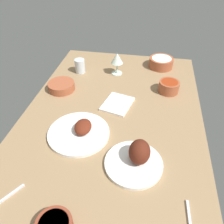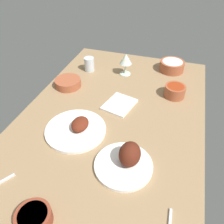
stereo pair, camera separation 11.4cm
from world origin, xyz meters
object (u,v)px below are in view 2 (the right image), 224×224
at_px(plate_center_main, 127,160).
at_px(wine_glass, 126,60).
at_px(water_tumbler, 89,64).
at_px(plate_near_viewer, 77,129).
at_px(bowl_potatoes, 68,82).
at_px(folded_napkin, 119,104).
at_px(bowl_soup, 34,218).
at_px(bowl_sauce, 175,91).
at_px(bowl_cream, 172,66).

height_order(plate_center_main, wine_glass, wine_glass).
bearing_deg(water_tumbler, plate_near_viewer, -163.97).
height_order(plate_center_main, bowl_potatoes, plate_center_main).
distance_m(plate_center_main, bowl_potatoes, 0.66).
bearing_deg(wine_glass, folded_napkin, -170.24).
height_order(bowl_soup, wine_glass, wine_glass).
distance_m(plate_center_main, folded_napkin, 0.39).
relative_size(wine_glass, water_tumbler, 1.58).
relative_size(bowl_sauce, folded_napkin, 0.68).
height_order(bowl_sauce, water_tumbler, water_tumbler).
height_order(plate_center_main, bowl_soup, plate_center_main).
xyz_separation_m(bowl_sauce, bowl_cream, (0.29, 0.05, -0.00)).
xyz_separation_m(bowl_sauce, folded_napkin, (-0.18, 0.27, -0.03)).
relative_size(plate_center_main, bowl_soup, 2.02).
bearing_deg(water_tumbler, plate_center_main, -147.43).
bearing_deg(wine_glass, bowl_potatoes, 129.86).
distance_m(water_tumbler, folded_napkin, 0.42).
distance_m(bowl_sauce, folded_napkin, 0.32).
distance_m(plate_near_viewer, folded_napkin, 0.28).
relative_size(bowl_soup, water_tumbler, 1.30).
relative_size(bowl_soup, folded_napkin, 0.68).
height_order(bowl_soup, bowl_cream, bowl_cream).
bearing_deg(wine_glass, bowl_sauce, -115.01).
height_order(bowl_cream, water_tumbler, water_tumbler).
relative_size(bowl_sauce, bowl_potatoes, 0.75).
height_order(bowl_potatoes, water_tumbler, water_tumbler).
height_order(plate_center_main, bowl_cream, plate_center_main).
bearing_deg(water_tumbler, wine_glass, -84.09).
height_order(bowl_sauce, bowl_cream, same).
relative_size(bowl_potatoes, folded_napkin, 0.90).
bearing_deg(bowl_potatoes, bowl_soup, -161.55).
bearing_deg(plate_near_viewer, bowl_soup, -173.81).
xyz_separation_m(bowl_soup, folded_napkin, (0.67, -0.09, -0.02)).
bearing_deg(plate_near_viewer, bowl_cream, -26.54).
bearing_deg(plate_center_main, bowl_cream, -5.87).
bearing_deg(folded_napkin, wine_glass, 9.76).
relative_size(plate_center_main, bowl_potatoes, 1.54).
height_order(wine_glass, water_tumbler, wine_glass).
xyz_separation_m(plate_center_main, bowl_soup, (-0.31, 0.22, -0.01)).
xyz_separation_m(bowl_sauce, wine_glass, (0.15, 0.32, 0.06)).
distance_m(bowl_soup, bowl_potatoes, 0.80).
height_order(bowl_potatoes, wine_glass, wine_glass).
relative_size(bowl_sauce, wine_glass, 0.82).
xyz_separation_m(plate_center_main, plate_near_viewer, (0.12, 0.27, -0.02)).
bearing_deg(bowl_cream, folded_napkin, 154.62).
distance_m(wine_glass, folded_napkin, 0.34).
xyz_separation_m(wine_glass, water_tumbler, (-0.02, 0.24, -0.05)).
xyz_separation_m(plate_near_viewer, bowl_potatoes, (0.33, 0.21, 0.01)).
bearing_deg(bowl_sauce, water_tumbler, 77.28).
xyz_separation_m(plate_near_viewer, wine_glass, (0.57, -0.08, 0.08)).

